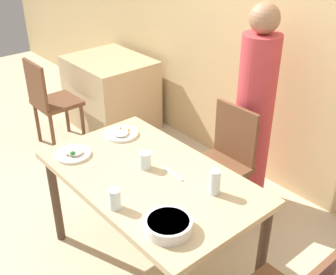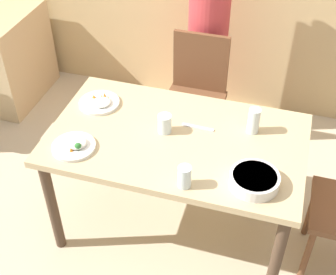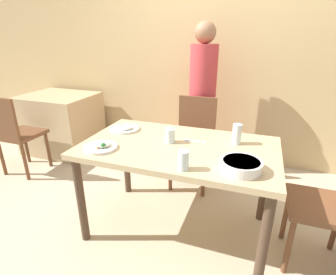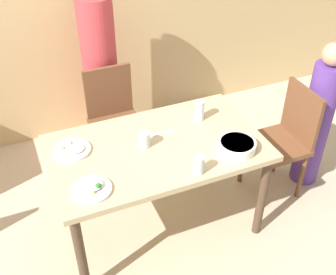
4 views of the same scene
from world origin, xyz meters
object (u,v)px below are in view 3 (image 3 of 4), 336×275
at_px(person_adult, 202,106).
at_px(glass_water_tall, 183,160).
at_px(bowl_curry, 241,165).
at_px(chair_adult_spot, 194,138).
at_px(plate_rice_adult, 125,128).
at_px(chair_child_spot, 335,202).

bearing_deg(person_adult, glass_water_tall, -81.65).
xyz_separation_m(person_adult, bowl_curry, (0.52, -1.29, 0.01)).
relative_size(chair_adult_spot, person_adult, 0.56).
distance_m(chair_adult_spot, glass_water_tall, 1.13).
distance_m(bowl_curry, plate_rice_adult, 1.03).
bearing_deg(glass_water_tall, person_adult, 98.35).
distance_m(chair_child_spot, glass_water_tall, 1.00).
relative_size(bowl_curry, glass_water_tall, 2.04).
xyz_separation_m(bowl_curry, plate_rice_adult, (-0.95, 0.39, -0.02)).
bearing_deg(bowl_curry, person_adult, 111.95).
xyz_separation_m(chair_adult_spot, glass_water_tall, (0.20, -1.08, 0.30)).
bearing_deg(person_adult, bowl_curry, -68.05).
bearing_deg(chair_adult_spot, glass_water_tall, -79.27).
bearing_deg(glass_water_tall, chair_child_spot, 20.33).
relative_size(chair_child_spot, person_adult, 0.56).
distance_m(chair_child_spot, plate_rice_adult, 1.56).
height_order(person_adult, glass_water_tall, person_adult).
height_order(chair_child_spot, person_adult, person_adult).
bearing_deg(chair_child_spot, chair_adult_spot, -124.23).
bearing_deg(person_adult, chair_adult_spot, -90.00).
xyz_separation_m(chair_adult_spot, chair_child_spot, (1.09, -0.74, 0.00)).
bearing_deg(bowl_curry, plate_rice_adult, 157.96).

